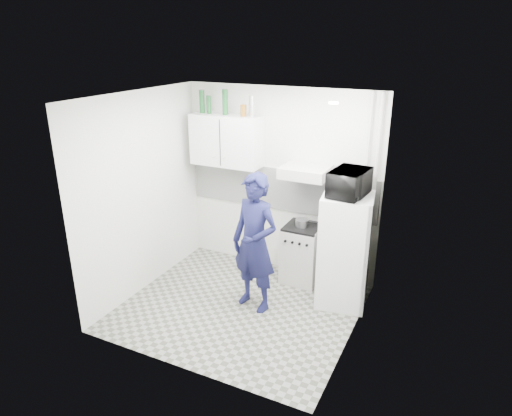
% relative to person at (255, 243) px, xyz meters
% --- Properties ---
extents(floor, '(2.80, 2.80, 0.00)m').
position_rel_person_xyz_m(floor, '(-0.15, -0.13, -0.87)').
color(floor, gray).
rests_on(floor, ground).
extents(ceiling, '(2.80, 2.80, 0.00)m').
position_rel_person_xyz_m(ceiling, '(-0.15, -0.13, 1.73)').
color(ceiling, white).
rests_on(ceiling, wall_back).
extents(wall_back, '(2.80, 0.00, 2.80)m').
position_rel_person_xyz_m(wall_back, '(-0.15, 1.12, 0.43)').
color(wall_back, silver).
rests_on(wall_back, floor).
extents(wall_left, '(0.00, 2.60, 2.60)m').
position_rel_person_xyz_m(wall_left, '(-1.55, -0.13, 0.43)').
color(wall_left, silver).
rests_on(wall_left, floor).
extents(wall_right, '(0.00, 2.60, 2.60)m').
position_rel_person_xyz_m(wall_right, '(1.25, -0.13, 0.43)').
color(wall_right, silver).
rests_on(wall_right, floor).
extents(person, '(0.71, 0.54, 1.73)m').
position_rel_person_xyz_m(person, '(0.00, 0.00, 0.00)').
color(person, '#121338').
rests_on(person, floor).
extents(stove, '(0.49, 0.49, 0.78)m').
position_rel_person_xyz_m(stove, '(0.30, 0.87, -0.48)').
color(stove, '#BBB9B1').
rests_on(stove, floor).
extents(fridge, '(0.69, 0.69, 1.44)m').
position_rel_person_xyz_m(fridge, '(0.95, 0.57, -0.15)').
color(fridge, silver).
rests_on(fridge, floor).
extents(stove_top, '(0.47, 0.47, 0.03)m').
position_rel_person_xyz_m(stove_top, '(0.30, 0.87, -0.07)').
color(stove_top, black).
rests_on(stove_top, stove).
extents(saucepan, '(0.17, 0.17, 0.10)m').
position_rel_person_xyz_m(saucepan, '(0.28, 0.87, -0.01)').
color(saucepan, silver).
rests_on(saucepan, stove_top).
extents(microwave, '(0.59, 0.43, 0.31)m').
position_rel_person_xyz_m(microwave, '(0.95, 0.57, 0.73)').
color(microwave, black).
rests_on(microwave, fridge).
extents(bottle_a, '(0.07, 0.07, 0.31)m').
position_rel_person_xyz_m(bottle_a, '(-1.27, 0.95, 1.49)').
color(bottle_a, '#144C1E').
rests_on(bottle_a, upper_cabinet).
extents(bottle_b, '(0.06, 0.06, 0.24)m').
position_rel_person_xyz_m(bottle_b, '(-1.16, 0.95, 1.45)').
color(bottle_b, '#144C1E').
rests_on(bottle_b, upper_cabinet).
extents(bottle_d, '(0.08, 0.08, 0.34)m').
position_rel_person_xyz_m(bottle_d, '(-0.90, 0.95, 1.50)').
color(bottle_d, '#144C1E').
rests_on(bottle_d, upper_cabinet).
extents(canister_b, '(0.08, 0.08, 0.16)m').
position_rel_person_xyz_m(canister_b, '(-0.63, 0.95, 1.41)').
color(canister_b, brown).
rests_on(canister_b, upper_cabinet).
extents(bottle_e, '(0.07, 0.07, 0.28)m').
position_rel_person_xyz_m(bottle_e, '(-0.50, 0.95, 1.47)').
color(bottle_e, silver).
rests_on(bottle_e, upper_cabinet).
extents(upper_cabinet, '(1.00, 0.35, 0.70)m').
position_rel_person_xyz_m(upper_cabinet, '(-0.90, 0.95, 0.98)').
color(upper_cabinet, silver).
rests_on(upper_cabinet, wall_back).
extents(range_hood, '(0.60, 0.50, 0.14)m').
position_rel_person_xyz_m(range_hood, '(0.30, 0.87, 0.70)').
color(range_hood, '#BBB9B1').
rests_on(range_hood, wall_back).
extents(backsplash, '(2.74, 0.03, 0.60)m').
position_rel_person_xyz_m(backsplash, '(-0.15, 1.11, 0.33)').
color(backsplash, white).
rests_on(backsplash, wall_back).
extents(pipe_a, '(0.05, 0.05, 2.60)m').
position_rel_person_xyz_m(pipe_a, '(1.15, 1.04, 0.43)').
color(pipe_a, '#BBB9B1').
rests_on(pipe_a, floor).
extents(pipe_b, '(0.04, 0.04, 2.60)m').
position_rel_person_xyz_m(pipe_b, '(1.03, 1.04, 0.43)').
color(pipe_b, '#BBB9B1').
rests_on(pipe_b, floor).
extents(ceiling_spot_fixture, '(0.10, 0.10, 0.02)m').
position_rel_person_xyz_m(ceiling_spot_fixture, '(0.85, 0.07, 1.70)').
color(ceiling_spot_fixture, white).
rests_on(ceiling_spot_fixture, ceiling).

